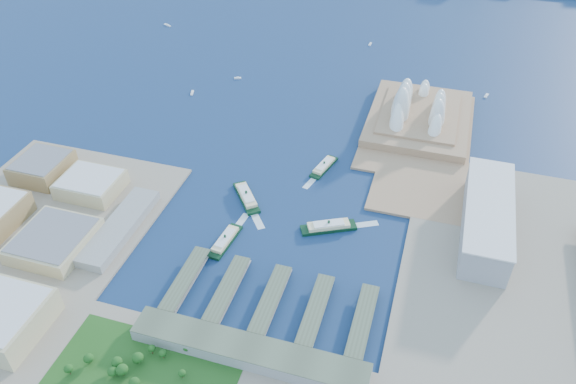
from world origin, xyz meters
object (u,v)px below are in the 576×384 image
(ferry_a, at_px, (246,195))
(ferry_d, at_px, (329,225))
(ferry_b, at_px, (324,165))
(opera_house, at_px, (421,102))
(ferry_c, at_px, (225,239))
(toaster_building, at_px, (487,218))

(ferry_a, height_order, ferry_d, ferry_d)
(ferry_b, bearing_deg, opera_house, 69.50)
(opera_house, height_order, ferry_d, opera_house)
(opera_house, xyz_separation_m, ferry_b, (-95.93, -137.32, -27.28))
(opera_house, distance_m, ferry_c, 334.30)
(ferry_c, height_order, ferry_d, ferry_d)
(ferry_b, distance_m, ferry_d, 108.23)
(ferry_c, bearing_deg, ferry_a, -80.80)
(toaster_building, distance_m, ferry_b, 196.84)
(toaster_building, distance_m, ferry_a, 255.86)
(ferry_c, relative_size, ferry_d, 0.91)
(ferry_c, xyz_separation_m, ferry_d, (95.65, 50.87, 0.52))
(ferry_b, relative_size, ferry_c, 0.94)
(opera_house, relative_size, toaster_building, 1.16)
(ferry_a, distance_m, ferry_d, 101.99)
(toaster_building, bearing_deg, ferry_a, -175.67)
(opera_house, bearing_deg, ferry_d, -105.10)
(ferry_a, relative_size, ferry_d, 0.99)
(ferry_b, xyz_separation_m, ferry_c, (-64.76, -154.58, 0.29))
(ferry_b, xyz_separation_m, ferry_d, (30.89, -103.72, 0.82))
(toaster_building, bearing_deg, ferry_d, -165.17)
(ferry_a, bearing_deg, opera_house, 15.55)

